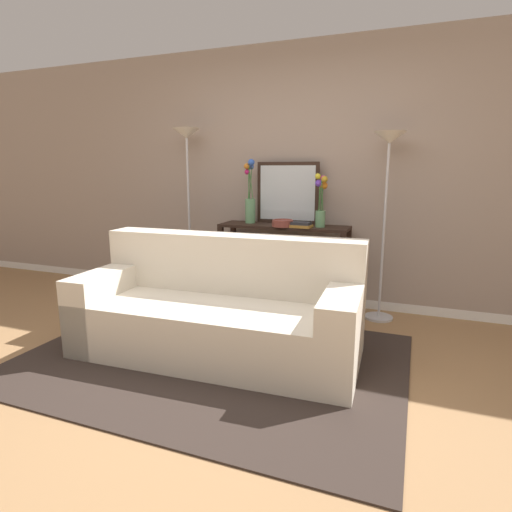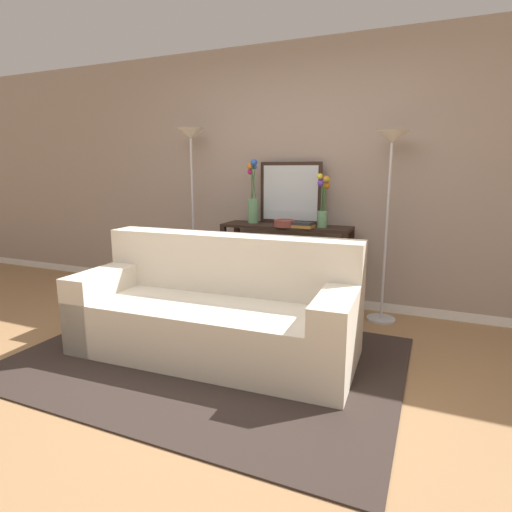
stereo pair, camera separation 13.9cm
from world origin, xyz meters
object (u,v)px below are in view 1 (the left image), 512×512
vase_tall_flowers (250,200)px  vase_short_flowers (321,200)px  floor_lamp_right (387,174)px  fruit_bowl (283,223)px  couch (220,313)px  book_stack (301,225)px  floor_lamp_left (187,166)px  console_table (283,251)px  book_row_under_console (250,297)px  wall_mirror (287,193)px

vase_tall_flowers → vase_short_flowers: (0.74, -0.05, 0.02)m
floor_lamp_right → fruit_bowl: size_ratio=8.31×
couch → book_stack: size_ratio=10.44×
floor_lamp_right → vase_tall_flowers: floor_lamp_right is taller
book_stack → floor_lamp_right: bearing=8.5°
floor_lamp_left → fruit_bowl: bearing=-5.6°
console_table → book_row_under_console: bearing=180.0°
couch → book_row_under_console: (-0.24, 1.21, -0.25)m
floor_lamp_left → vase_tall_flowers: size_ratio=2.81×
wall_mirror → vase_short_flowers: wall_mirror is taller
vase_tall_flowers → book_stack: vase_tall_flowers is taller
console_table → wall_mirror: 0.59m
vase_tall_flowers → vase_short_flowers: size_ratio=1.28×
couch → floor_lamp_left: 1.89m
floor_lamp_right → wall_mirror: floor_lamp_right is taller
book_row_under_console → floor_lamp_left: bearing=-179.4°
console_table → vase_short_flowers: (0.37, -0.01, 0.52)m
wall_mirror → book_row_under_console: bearing=-156.4°
fruit_bowl → floor_lamp_right: bearing=6.5°
vase_tall_flowers → vase_short_flowers: 0.74m
wall_mirror → vase_tall_flowers: (-0.36, -0.12, -0.07)m
wall_mirror → vase_short_flowers: 0.42m
fruit_bowl → book_row_under_console: 0.91m
console_table → floor_lamp_right: floor_lamp_right is taller
console_table → book_stack: bearing=-29.1°
console_table → book_row_under_console: console_table is taller
floor_lamp_left → book_row_under_console: size_ratio=5.22×
floor_lamp_right → vase_tall_flowers: 1.35m
vase_tall_flowers → couch: bearing=-78.7°
vase_tall_flowers → fruit_bowl: size_ratio=3.12×
vase_tall_flowers → book_row_under_console: size_ratio=1.86×
book_stack → wall_mirror: bearing=129.7°
vase_short_flowers → book_stack: bearing=-146.5°
console_table → wall_mirror: size_ratio=2.00×
book_row_under_console → console_table: bearing=-0.0°
vase_short_flowers → book_stack: vase_short_flowers is taller
couch → floor_lamp_right: floor_lamp_right is taller
floor_lamp_right → fruit_bowl: floor_lamp_right is taller
book_stack → book_row_under_console: size_ratio=0.59×
wall_mirror → book_row_under_console: wall_mirror is taller
console_table → fruit_bowl: size_ratio=6.26×
floor_lamp_left → wall_mirror: 1.10m
floor_lamp_left → book_row_under_console: 1.53m
couch → floor_lamp_right: (1.08, 1.21, 1.03)m
console_table → vase_short_flowers: vase_short_flowers is taller
wall_mirror → fruit_bowl: (0.04, -0.26, -0.27)m
floor_lamp_right → vase_tall_flowers: (-1.33, 0.04, -0.26)m
console_table → vase_short_flowers: 0.64m
floor_lamp_right → vase_short_flowers: floor_lamp_right is taller
floor_lamp_left → book_stack: (1.28, -0.11, -0.55)m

